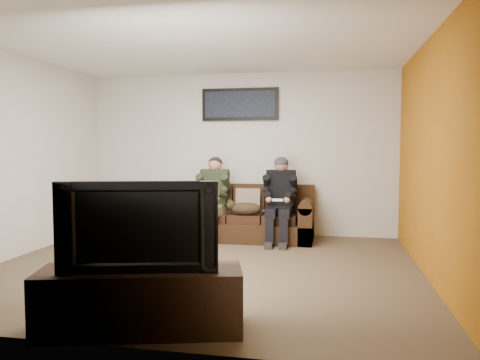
% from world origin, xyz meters
% --- Properties ---
extents(floor, '(5.00, 5.00, 0.00)m').
position_xyz_m(floor, '(0.00, 0.00, 0.00)').
color(floor, brown).
rests_on(floor, ground).
extents(ceiling, '(5.00, 5.00, 0.00)m').
position_xyz_m(ceiling, '(0.00, 0.00, 2.60)').
color(ceiling, silver).
rests_on(ceiling, ground).
extents(wall_back, '(5.00, 0.00, 5.00)m').
position_xyz_m(wall_back, '(0.00, 2.25, 1.30)').
color(wall_back, beige).
rests_on(wall_back, ground).
extents(wall_front, '(5.00, 0.00, 5.00)m').
position_xyz_m(wall_front, '(0.00, -2.25, 1.30)').
color(wall_front, beige).
rests_on(wall_front, ground).
extents(wall_left, '(0.00, 4.50, 4.50)m').
position_xyz_m(wall_left, '(-2.50, 0.00, 1.30)').
color(wall_left, beige).
rests_on(wall_left, ground).
extents(wall_right, '(0.00, 4.50, 4.50)m').
position_xyz_m(wall_right, '(2.50, 0.00, 1.30)').
color(wall_right, beige).
rests_on(wall_right, ground).
extents(accent_wall_right, '(0.00, 4.50, 4.50)m').
position_xyz_m(accent_wall_right, '(2.49, 0.00, 1.30)').
color(accent_wall_right, '#AD6311').
rests_on(accent_wall_right, ground).
extents(sofa, '(2.01, 0.87, 0.82)m').
position_xyz_m(sofa, '(0.20, 1.82, 0.31)').
color(sofa, '#321E0F').
rests_on(sofa, ground).
extents(throw_pillow, '(0.38, 0.18, 0.38)m').
position_xyz_m(throw_pillow, '(0.20, 1.86, 0.59)').
color(throw_pillow, '#867258').
rests_on(throw_pillow, sofa).
extents(throw_blanket, '(0.41, 0.20, 0.07)m').
position_xyz_m(throw_blanket, '(-0.40, 2.07, 0.82)').
color(throw_blanket, tan).
rests_on(throw_blanket, sofa).
extents(person_left, '(0.51, 0.87, 1.26)m').
position_xyz_m(person_left, '(-0.31, 1.65, 0.70)').
color(person_left, '#8A7B56').
rests_on(person_left, sofa).
extents(person_right, '(0.51, 0.86, 1.27)m').
position_xyz_m(person_right, '(0.72, 1.65, 0.70)').
color(person_right, black).
rests_on(person_right, sofa).
extents(cat, '(0.66, 0.26, 0.24)m').
position_xyz_m(cat, '(0.20, 1.55, 0.50)').
color(cat, '#42321A').
rests_on(cat, sofa).
extents(framed_poster, '(1.25, 0.05, 0.52)m').
position_xyz_m(framed_poster, '(0.00, 2.22, 2.10)').
color(framed_poster, black).
rests_on(framed_poster, wall_back).
extents(tv_stand, '(1.61, 0.87, 0.48)m').
position_xyz_m(tv_stand, '(0.05, -1.95, 0.24)').
color(tv_stand, '#311E10').
rests_on(tv_stand, ground).
extents(television, '(1.18, 0.45, 0.68)m').
position_xyz_m(television, '(0.05, -1.95, 0.82)').
color(television, black).
rests_on(television, tv_stand).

